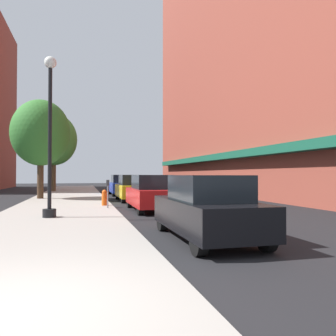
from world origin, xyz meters
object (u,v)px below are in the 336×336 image
lamppost (50,133)px  tree_mid (41,133)px  tree_near (54,140)px  fire_hydrant (104,197)px  parking_meter_near (108,190)px  car_red (151,193)px  car_yellow (133,188)px  car_black (207,208)px  car_blue (122,185)px

lamppost → tree_mid: 10.45m
tree_near → fire_hydrant: bearing=-77.1°
parking_meter_near → car_red: (1.95, -0.54, -0.14)m
lamppost → car_yellow: 9.59m
fire_hydrant → tree_near: 17.15m
fire_hydrant → car_black: car_black is taller
parking_meter_near → fire_hydrant: bearing=92.6°
fire_hydrant → tree_near: size_ratio=0.11×
fire_hydrant → lamppost: bearing=-117.8°
car_yellow → lamppost: bearing=-119.2°
fire_hydrant → car_blue: size_ratio=0.18×
car_black → car_yellow: 13.06m
tree_near → tree_mid: (-0.03, -10.12, -0.60)m
tree_near → car_black: 26.17m
car_blue → tree_near: bearing=135.0°
tree_near → lamppost: bearing=-85.9°
parking_meter_near → tree_near: size_ratio=0.18×
tree_mid → car_yellow: (5.75, -2.01, -3.58)m
car_red → car_yellow: same height
lamppost → fire_hydrant: size_ratio=7.47×
tree_near → tree_mid: bearing=-90.2°
tree_mid → car_black: tree_mid is taller
fire_hydrant → car_yellow: 4.50m
lamppost → tree_mid: (-1.49, 10.27, 1.19)m
car_red → parking_meter_near: bearing=163.2°
tree_mid → car_yellow: 7.07m
lamppost → car_yellow: (4.26, 8.26, -2.39)m
tree_mid → car_black: 16.53m
car_blue → car_yellow: bearing=-88.2°
lamppost → tree_near: 20.52m
parking_meter_near → tree_near: 18.40m
lamppost → tree_mid: tree_mid is taller
lamppost → tree_mid: bearing=98.3°
parking_meter_near → tree_near: bearing=102.1°
tree_mid → car_red: (5.75, -7.97, -3.58)m
lamppost → tree_near: tree_near is taller
fire_hydrant → parking_meter_near: (0.06, -1.41, 0.43)m
tree_mid → parking_meter_near: bearing=-62.9°
tree_near → car_yellow: (5.72, -12.13, -4.19)m
car_yellow → car_blue: bearing=88.1°
fire_hydrant → car_red: bearing=-44.0°
car_red → fire_hydrant: bearing=134.7°
lamppost → fire_hydrant: 5.50m
car_yellow → car_blue: (0.00, 6.04, 0.00)m
lamppost → car_yellow: lamppost is taller
car_red → car_yellow: (0.00, 5.96, 0.00)m
parking_meter_near → car_red: car_red is taller
lamppost → parking_meter_near: (2.31, 2.84, -2.25)m
fire_hydrant → car_black: (2.01, -9.05, 0.29)m
tree_near → car_yellow: bearing=-64.8°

